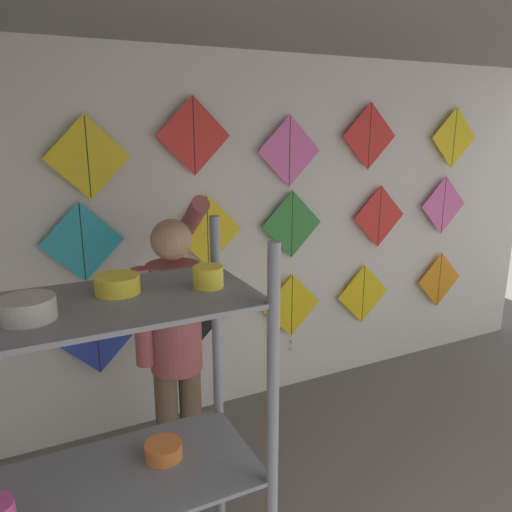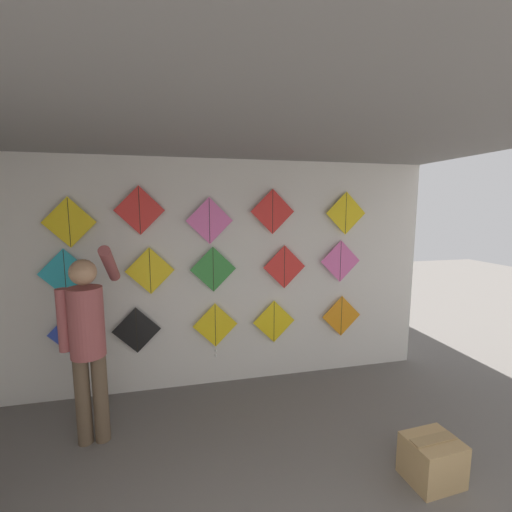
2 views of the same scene
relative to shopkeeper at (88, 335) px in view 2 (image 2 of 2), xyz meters
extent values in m
cube|color=silver|center=(1.25, 0.87, 0.34)|extent=(5.65, 0.06, 2.80)
cube|color=gray|center=(1.25, -1.10, 1.76)|extent=(5.65, 4.67, 0.04)
cylinder|color=brown|center=(-0.08, -0.02, -0.63)|extent=(0.14, 0.14, 0.86)
cylinder|color=brown|center=(0.08, -0.01, -0.63)|extent=(0.14, 0.14, 0.86)
cylinder|color=#9E4C4C|center=(0.00, -0.01, 0.13)|extent=(0.31, 0.31, 0.65)
sphere|color=tan|center=(0.00, -0.01, 0.59)|extent=(0.23, 0.23, 0.23)
cylinder|color=#9E4C4C|center=(-0.19, -0.02, 0.16)|extent=(0.11, 0.11, 0.58)
cylinder|color=#9E4C4C|center=(0.19, 0.23, 0.61)|extent=(0.11, 0.53, 0.42)
cube|color=tan|center=(2.80, -1.16, -0.88)|extent=(0.43, 0.37, 0.36)
cube|color=#A08052|center=(2.80, -1.16, -0.69)|extent=(0.40, 0.13, 0.01)
cube|color=blue|center=(-0.34, 0.78, -0.25)|extent=(0.55, 0.01, 0.55)
cylinder|color=black|center=(-0.34, 0.78, -0.25)|extent=(0.01, 0.01, 0.53)
cube|color=black|center=(0.34, 0.78, -0.27)|extent=(0.55, 0.01, 0.55)
cylinder|color=black|center=(0.34, 0.78, -0.27)|extent=(0.01, 0.01, 0.53)
cube|color=yellow|center=(1.26, 0.78, -0.28)|extent=(0.55, 0.01, 0.55)
cylinder|color=black|center=(1.26, 0.78, -0.28)|extent=(0.01, 0.01, 0.53)
sphere|color=white|center=(1.26, 0.77, -0.60)|extent=(0.04, 0.04, 0.04)
sphere|color=white|center=(1.26, 0.77, -0.67)|extent=(0.04, 0.04, 0.04)
cube|color=yellow|center=(2.02, 0.78, -0.29)|extent=(0.55, 0.01, 0.55)
cylinder|color=black|center=(2.02, 0.78, -0.29)|extent=(0.01, 0.01, 0.53)
cube|color=orange|center=(2.96, 0.78, -0.29)|extent=(0.55, 0.01, 0.55)
cylinder|color=black|center=(2.96, 0.78, -0.29)|extent=(0.01, 0.01, 0.53)
cube|color=#28B2C6|center=(-0.38, 0.78, 0.45)|extent=(0.55, 0.01, 0.55)
cylinder|color=black|center=(-0.38, 0.78, 0.45)|extent=(0.01, 0.01, 0.53)
cube|color=yellow|center=(0.52, 0.78, 0.44)|extent=(0.55, 0.01, 0.55)
cylinder|color=black|center=(0.52, 0.78, 0.44)|extent=(0.01, 0.01, 0.53)
cube|color=#338C38|center=(1.25, 0.78, 0.43)|extent=(0.55, 0.01, 0.55)
cylinder|color=black|center=(1.25, 0.78, 0.43)|extent=(0.01, 0.01, 0.53)
cube|color=red|center=(2.15, 0.78, 0.42)|extent=(0.55, 0.01, 0.55)
cylinder|color=black|center=(2.15, 0.78, 0.42)|extent=(0.01, 0.01, 0.53)
cube|color=pink|center=(2.92, 0.78, 0.46)|extent=(0.55, 0.01, 0.55)
cylinder|color=black|center=(2.92, 0.78, 0.46)|extent=(0.01, 0.01, 0.53)
cube|color=yellow|center=(-0.30, 0.78, 1.00)|extent=(0.55, 0.01, 0.55)
cylinder|color=black|center=(-0.30, 0.78, 1.00)|extent=(0.01, 0.01, 0.53)
cube|color=red|center=(0.43, 0.78, 1.13)|extent=(0.55, 0.01, 0.55)
cylinder|color=black|center=(0.43, 0.78, 1.13)|extent=(0.01, 0.01, 0.53)
cube|color=pink|center=(1.21, 0.78, 1.01)|extent=(0.55, 0.01, 0.55)
cylinder|color=black|center=(1.21, 0.78, 1.01)|extent=(0.01, 0.01, 0.53)
cube|color=red|center=(1.99, 0.78, 1.11)|extent=(0.55, 0.01, 0.55)
cylinder|color=black|center=(1.99, 0.78, 1.11)|extent=(0.01, 0.01, 0.53)
cube|color=yellow|center=(2.97, 0.78, 1.09)|extent=(0.55, 0.01, 0.55)
cylinder|color=black|center=(2.97, 0.78, 1.09)|extent=(0.01, 0.01, 0.53)
camera|label=1|loc=(-0.78, -2.65, 1.21)|focal=35.00mm
camera|label=2|loc=(0.82, -3.29, 1.16)|focal=24.00mm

